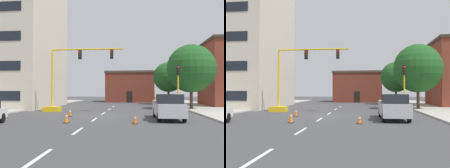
# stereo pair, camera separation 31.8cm
# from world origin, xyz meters

# --- Properties ---
(ground_plane) EXTENTS (160.00, 160.00, 0.00)m
(ground_plane) POSITION_xyz_m (0.00, 0.00, 0.00)
(ground_plane) COLOR #424244
(sidewalk_left) EXTENTS (6.00, 56.00, 0.14)m
(sidewalk_left) POSITION_xyz_m (-12.15, 8.00, 0.07)
(sidewalk_left) COLOR #B2ADA3
(sidewalk_left) RESTS_ON ground_plane
(sidewalk_right) EXTENTS (6.00, 56.00, 0.14)m
(sidewalk_right) POSITION_xyz_m (12.15, 8.00, 0.07)
(sidewalk_right) COLOR #B2ADA3
(sidewalk_right) RESTS_ON ground_plane
(lane_stripe_seg_0) EXTENTS (0.16, 2.40, 0.01)m
(lane_stripe_seg_0) POSITION_xyz_m (0.00, -14.00, 0.00)
(lane_stripe_seg_0) COLOR silver
(lane_stripe_seg_0) RESTS_ON ground_plane
(lane_stripe_seg_1) EXTENTS (0.16, 2.40, 0.01)m
(lane_stripe_seg_1) POSITION_xyz_m (0.00, -8.50, 0.00)
(lane_stripe_seg_1) COLOR silver
(lane_stripe_seg_1) RESTS_ON ground_plane
(lane_stripe_seg_2) EXTENTS (0.16, 2.40, 0.01)m
(lane_stripe_seg_2) POSITION_xyz_m (0.00, -3.00, 0.00)
(lane_stripe_seg_2) COLOR silver
(lane_stripe_seg_2) RESTS_ON ground_plane
(lane_stripe_seg_3) EXTENTS (0.16, 2.40, 0.01)m
(lane_stripe_seg_3) POSITION_xyz_m (0.00, 2.50, 0.00)
(lane_stripe_seg_3) COLOR silver
(lane_stripe_seg_3) RESTS_ON ground_plane
(lane_stripe_seg_4) EXTENTS (0.16, 2.40, 0.01)m
(lane_stripe_seg_4) POSITION_xyz_m (0.00, 8.00, 0.00)
(lane_stripe_seg_4) COLOR silver
(lane_stripe_seg_4) RESTS_ON ground_plane
(lane_stripe_seg_5) EXTENTS (0.16, 2.40, 0.01)m
(lane_stripe_seg_5) POSITION_xyz_m (0.00, 13.50, 0.00)
(lane_stripe_seg_5) COLOR silver
(lane_stripe_seg_5) RESTS_ON ground_plane
(building_tall_left) EXTENTS (15.98, 14.33, 24.14)m
(building_tall_left) POSITION_xyz_m (-16.06, 11.35, 12.08)
(building_tall_left) COLOR beige
(building_tall_left) RESTS_ON ground_plane
(building_brick_center) EXTENTS (10.05, 8.31, 6.34)m
(building_brick_center) POSITION_xyz_m (2.04, 30.40, 3.18)
(building_brick_center) COLOR brown
(building_brick_center) RESTS_ON ground_plane
(traffic_signal_gantry) EXTENTS (8.58, 1.20, 6.83)m
(traffic_signal_gantry) POSITION_xyz_m (-4.76, 3.95, 2.21)
(traffic_signal_gantry) COLOR yellow
(traffic_signal_gantry) RESTS_ON ground_plane
(traffic_light_pole_right) EXTENTS (0.32, 0.47, 4.80)m
(traffic_light_pole_right) POSITION_xyz_m (7.45, 2.91, 3.53)
(traffic_light_pole_right) COLOR yellow
(traffic_light_pole_right) RESTS_ON ground_plane
(tree_right_far) EXTENTS (5.12, 5.12, 7.20)m
(tree_right_far) POSITION_xyz_m (8.80, 20.31, 4.63)
(tree_right_far) COLOR #4C3823
(tree_right_far) RESTS_ON ground_plane
(tree_right_mid) EXTENTS (5.87, 5.87, 7.94)m
(tree_right_mid) POSITION_xyz_m (9.97, 8.62, 5.00)
(tree_right_mid) COLOR #4C3823
(tree_right_mid) RESTS_ON ground_plane
(pickup_truck_silver) EXTENTS (2.05, 5.41, 1.99)m
(pickup_truck_silver) POSITION_xyz_m (5.76, -2.28, 0.97)
(pickup_truck_silver) COLOR #BCBCC1
(pickup_truck_silver) RESTS_ON ground_plane
(traffic_cone_roadside_a) EXTENTS (0.36, 0.36, 0.76)m
(traffic_cone_roadside_a) POSITION_xyz_m (-1.60, -5.19, 0.38)
(traffic_cone_roadside_a) COLOR black
(traffic_cone_roadside_a) RESTS_ON ground_plane
(traffic_cone_roadside_b) EXTENTS (0.36, 0.36, 0.71)m
(traffic_cone_roadside_b) POSITION_xyz_m (-2.54, -0.79, 0.35)
(traffic_cone_roadside_b) COLOR black
(traffic_cone_roadside_b) RESTS_ON ground_plane
(traffic_cone_roadside_c) EXTENTS (0.36, 0.36, 0.62)m
(traffic_cone_roadside_c) POSITION_xyz_m (3.17, -5.17, 0.30)
(traffic_cone_roadside_c) COLOR black
(traffic_cone_roadside_c) RESTS_ON ground_plane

